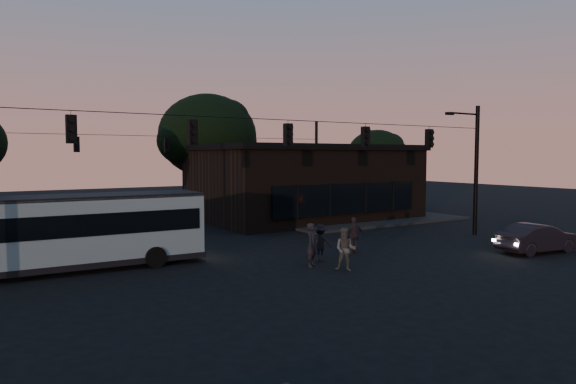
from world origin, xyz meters
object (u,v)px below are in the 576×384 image
bus (67,229)px  pedestrian_c (354,235)px  building (304,182)px  car (538,238)px  pedestrian_b (345,249)px  pedestrian_d (320,243)px  pedestrian_a (312,245)px

bus → pedestrian_c: bearing=-13.3°
building → bus: (-17.83, -9.37, -1.01)m
car → pedestrian_b: 10.40m
car → pedestrian_d: (-9.95, 3.98, 0.12)m
bus → pedestrian_c: bus is taller
car → pedestrian_a: bearing=81.5°
bus → pedestrian_d: bus is taller
bus → pedestrian_b: bearing=-30.5°
pedestrian_a → pedestrian_d: size_ratio=1.12×
building → pedestrian_a: (-9.07, -13.96, -1.80)m
building → pedestrian_c: bearing=-114.3°
bus → car: 21.18m
pedestrian_b → pedestrian_c: pedestrian_b is taller
pedestrian_b → pedestrian_c: size_ratio=1.01×
car → bus: bearing=76.5°
building → pedestrian_c: building is taller
pedestrian_c → pedestrian_a: bearing=29.2°
bus → pedestrian_d: (9.68, -3.90, -0.89)m
car → pedestrian_c: size_ratio=2.43×
bus → car: size_ratio=2.57×
pedestrian_b → bus: bearing=-164.2°
bus → pedestrian_a: bus is taller
pedestrian_b → pedestrian_c: 3.81m
pedestrian_b → pedestrian_c: (2.70, 2.70, -0.00)m
pedestrian_c → building: bearing=-106.3°
pedestrian_b → pedestrian_d: bearing=130.8°
pedestrian_a → pedestrian_b: bearing=-98.2°
pedestrian_b → building: bearing=109.6°
pedestrian_b → pedestrian_a: bearing=163.3°
building → pedestrian_c: 14.02m
pedestrian_a → pedestrian_b: (0.65, -1.40, -0.04)m
car → pedestrian_d: 10.72m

